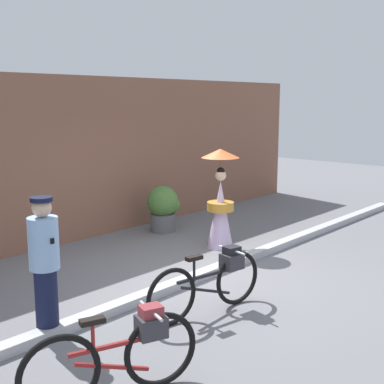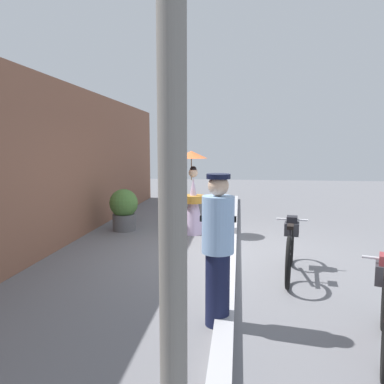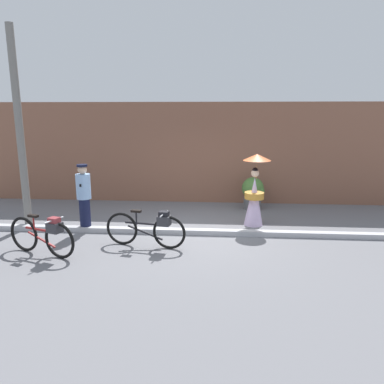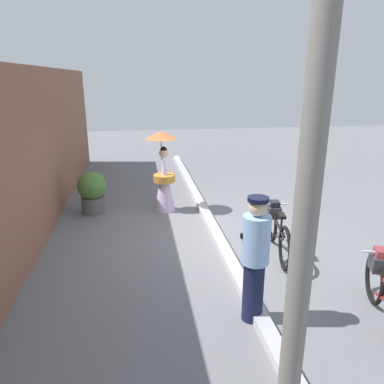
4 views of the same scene
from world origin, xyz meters
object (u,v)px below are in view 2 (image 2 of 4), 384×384
Objects in this scene: person_with_parasol at (193,195)px; potted_plant_by_door at (124,208)px; bicycle_near_officer at (290,246)px; person_officer at (218,246)px; utility_pole at (172,61)px.

potted_plant_by_door is at bearing 85.78° from person_with_parasol.
bicycle_near_officer is 1.09× the size of person_officer.
person_officer is at bearing -169.22° from person_with_parasol.
bicycle_near_officer is 2.06m from person_officer.
utility_pole reaches higher than person_officer.
person_with_parasol is at bearing 36.87° from bicycle_near_officer.
person_officer is at bearing -150.75° from potted_plant_by_door.
person_with_parasol reaches higher than potted_plant_by_door.
utility_pole is (-5.67, -0.59, 1.54)m from person_with_parasol.
utility_pole is (-1.55, 0.19, 1.54)m from person_officer.
person_with_parasol is at bearing 10.78° from person_officer.
person_with_parasol is (4.12, 0.78, -0.00)m from person_officer.
bicycle_near_officer is 0.98× the size of person_with_parasol.
person_with_parasol is 1.91× the size of potted_plant_by_door.
bicycle_near_officer is 4.02m from utility_pole.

